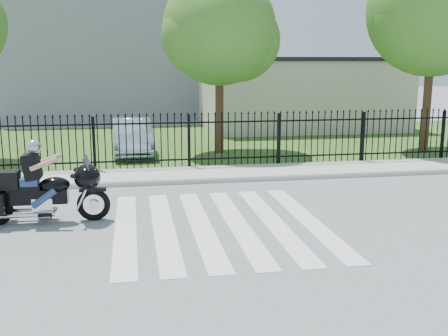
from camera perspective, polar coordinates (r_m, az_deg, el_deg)
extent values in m
plane|color=slate|center=(11.41, -0.51, -6.19)|extent=(120.00, 120.00, 0.00)
cube|color=#ADAAA3|center=(16.19, -3.41, -0.69)|extent=(40.00, 2.00, 0.12)
cube|color=#ADAAA3|center=(15.22, -2.98, -1.47)|extent=(40.00, 0.12, 0.12)
cube|color=#2D511C|center=(23.06, -5.40, 2.80)|extent=(40.00, 12.00, 0.02)
cube|color=black|center=(17.11, -3.81, 0.95)|extent=(26.00, 0.04, 0.05)
cube|color=black|center=(16.93, -3.86, 4.95)|extent=(26.00, 0.04, 0.05)
cylinder|color=#382316|center=(20.05, -0.50, 7.50)|extent=(0.32, 0.32, 4.16)
sphere|color=#326A1E|center=(20.04, -0.52, 14.94)|extent=(4.20, 4.20, 4.20)
cylinder|color=#382316|center=(21.89, 21.31, 7.90)|extent=(0.32, 0.32, 4.80)
sphere|color=#326A1E|center=(21.95, 21.89, 15.73)|extent=(5.00, 5.00, 5.00)
cube|color=beige|center=(28.19, 8.31, 7.85)|extent=(10.00, 6.00, 3.50)
cube|color=black|center=(28.14, 8.42, 11.62)|extent=(10.20, 6.20, 0.20)
cube|color=gray|center=(36.84, -12.24, 15.15)|extent=(15.00, 10.00, 12.00)
torus|color=black|center=(12.00, -14.01, -3.90)|extent=(0.74, 0.15, 0.74)
cube|color=black|center=(12.11, -19.87, -2.96)|extent=(1.39, 0.27, 0.32)
ellipsoid|color=black|center=(11.99, -17.94, -1.77)|extent=(0.67, 0.43, 0.35)
cube|color=black|center=(12.11, -20.93, -2.05)|extent=(0.70, 0.35, 0.11)
cube|color=silver|center=(12.13, -19.07, -3.77)|extent=(0.43, 0.33, 0.32)
ellipsoid|color=black|center=(11.87, -14.67, -0.97)|extent=(0.59, 0.78, 0.58)
cube|color=black|center=(12.14, -22.58, -1.20)|extent=(0.52, 0.41, 0.39)
cube|color=navy|center=(12.06, -20.38, -1.44)|extent=(0.37, 0.32, 0.19)
sphere|color=#A0A3A8|center=(11.89, -20.03, 2.20)|extent=(0.31, 0.31, 0.31)
imported|color=#9AAFC2|center=(20.14, -9.94, 3.38)|extent=(1.58, 4.12, 1.34)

